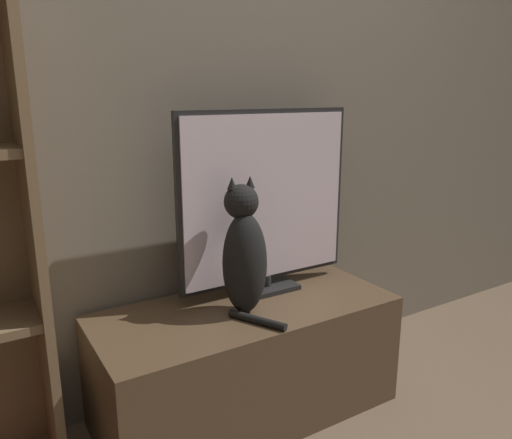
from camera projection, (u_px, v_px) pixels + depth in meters
The scene contains 4 objects.
wall_back at pixel (206, 85), 1.98m from camera, with size 4.80×0.05×2.60m.
tv_stand at pixel (246, 360), 2.00m from camera, with size 1.18×0.52×0.46m.
tv at pixel (266, 202), 2.01m from camera, with size 0.77×0.15×0.75m.
cat at pixel (244, 254), 1.84m from camera, with size 0.19×0.32×0.52m.
Camera 1 is at (-0.90, -0.63, 1.28)m, focal length 35.00 mm.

